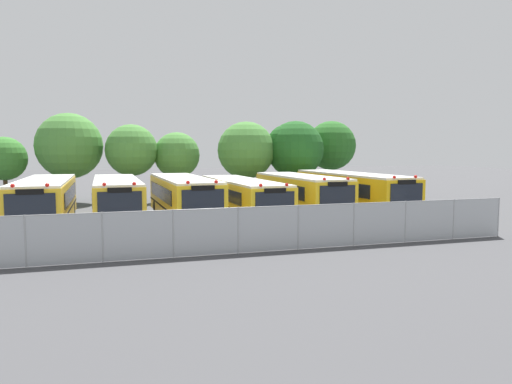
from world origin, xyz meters
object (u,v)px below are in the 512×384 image
object	(u,v)px
school_bus_0	(46,201)
tree_2	(133,149)
tree_0	(3,160)
tree_5	(293,148)
school_bus_2	(183,197)
tree_1	(70,146)
tree_6	(330,145)
tree_3	(176,154)
school_bus_3	(242,197)
school_bus_1	(117,199)
tree_4	(245,150)
school_bus_4	(300,194)
school_bus_5	(351,192)
traffic_cone	(323,236)

from	to	relation	value
school_bus_0	tree_2	xyz separation A→B (m)	(5.07, 10.79, 2.77)
tree_0	tree_5	xyz separation A→B (m)	(21.95, -2.03, 0.86)
school_bus_2	tree_2	distance (m)	11.61
tree_1	tree_5	bearing A→B (deg)	-7.95
tree_5	tree_6	bearing A→B (deg)	25.76
tree_6	tree_3	bearing A→B (deg)	-178.04
tree_2	tree_5	size ratio (longest dim) A/B	0.94
school_bus_0	school_bus_2	xyz separation A→B (m)	(7.25, -0.27, -0.00)
school_bus_3	school_bus_1	bearing A→B (deg)	-4.51
school_bus_0	tree_4	world-z (taller)	tree_4
tree_6	school_bus_4	bearing A→B (deg)	-123.17
school_bus_3	school_bus_5	size ratio (longest dim) A/B	0.95
tree_0	tree_3	bearing A→B (deg)	-1.85
school_bus_0	school_bus_5	xyz separation A→B (m)	(18.05, -0.01, 0.04)
tree_4	tree_6	world-z (taller)	tree_6
tree_1	school_bus_3	bearing A→B (deg)	-49.74
school_bus_2	tree_4	distance (m)	12.56
tree_4	traffic_cone	xyz separation A→B (m)	(-1.57, -18.08, -3.87)
school_bus_4	tree_5	distance (m)	10.65
tree_0	tree_5	size ratio (longest dim) A/B	0.78
school_bus_3	school_bus_4	bearing A→B (deg)	177.71
tree_4	traffic_cone	distance (m)	18.56
school_bus_4	school_bus_2	bearing A→B (deg)	-1.37
tree_5	traffic_cone	bearing A→B (deg)	-107.46
school_bus_0	school_bus_3	size ratio (longest dim) A/B	1.00
school_bus_1	tree_4	world-z (taller)	tree_4
school_bus_0	tree_4	bearing A→B (deg)	-144.45
school_bus_1	tree_0	bearing A→B (deg)	-56.27
tree_0	tree_4	bearing A→B (deg)	-4.57
tree_4	tree_6	size ratio (longest dim) A/B	0.96
school_bus_0	tree_2	bearing A→B (deg)	-115.45
tree_2	school_bus_3	bearing A→B (deg)	-62.72
school_bus_5	tree_6	size ratio (longest dim) A/B	1.76
school_bus_1	school_bus_5	xyz separation A→B (m)	(14.43, -0.16, 0.06)
tree_1	tree_3	distance (m)	7.98
school_bus_2	tree_5	xyz separation A→B (m)	(10.58, 9.71, 2.85)
school_bus_0	traffic_cone	bearing A→B (deg)	146.58
tree_3	tree_4	size ratio (longest dim) A/B	0.86
traffic_cone	tree_4	bearing A→B (deg)	85.03
school_bus_0	school_bus_2	distance (m)	7.25
school_bus_1	tree_5	bearing A→B (deg)	-147.42
tree_6	tree_4	bearing A→B (deg)	-169.68
school_bus_3	school_bus_4	xyz separation A→B (m)	(3.72, -0.04, 0.09)
school_bus_3	school_bus_4	size ratio (longest dim) A/B	1.15
tree_6	traffic_cone	xyz separation A→B (m)	(-9.84, -19.59, -4.27)
tree_5	traffic_cone	distance (m)	18.77
school_bus_3	tree_0	xyz separation A→B (m)	(-14.86, 11.68, 2.08)
school_bus_5	tree_6	distance (m)	12.64
school_bus_5	school_bus_2	bearing A→B (deg)	-0.22
tree_5	traffic_cone	size ratio (longest dim) A/B	12.08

